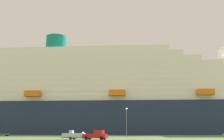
{
  "coord_description": "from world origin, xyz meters",
  "views": [
    {
      "loc": [
        19.84,
        -87.07,
        2.14
      ],
      "look_at": [
        9.16,
        32.43,
        28.04
      ],
      "focal_mm": 44.93,
      "sensor_mm": 36.0,
      "label": 1
    }
  ],
  "objects_px": {
    "cruise_ship": "(115,100)",
    "street_lamp": "(126,118)",
    "parked_car_green_wagon": "(3,134)",
    "small_boat_on_trailer": "(76,135)",
    "pickup_truck": "(96,135)"
  },
  "relations": [
    {
      "from": "pickup_truck",
      "to": "parked_car_green_wagon",
      "type": "bearing_deg",
      "value": 136.47
    },
    {
      "from": "cruise_ship",
      "to": "street_lamp",
      "type": "height_order",
      "value": "cruise_ship"
    },
    {
      "from": "cruise_ship",
      "to": "small_boat_on_trailer",
      "type": "bearing_deg",
      "value": -91.53
    },
    {
      "from": "street_lamp",
      "to": "parked_car_green_wagon",
      "type": "height_order",
      "value": "street_lamp"
    },
    {
      "from": "cruise_ship",
      "to": "street_lamp",
      "type": "distance_m",
      "value": 62.79
    },
    {
      "from": "street_lamp",
      "to": "parked_car_green_wagon",
      "type": "xyz_separation_m",
      "value": [
        -47.56,
        12.58,
        -5.13
      ]
    },
    {
      "from": "cruise_ship",
      "to": "parked_car_green_wagon",
      "type": "distance_m",
      "value": 64.42
    },
    {
      "from": "street_lamp",
      "to": "parked_car_green_wagon",
      "type": "distance_m",
      "value": 49.46
    },
    {
      "from": "pickup_truck",
      "to": "parked_car_green_wagon",
      "type": "distance_m",
      "value": 57.29
    },
    {
      "from": "small_boat_on_trailer",
      "to": "pickup_truck",
      "type": "bearing_deg",
      "value": -13.77
    },
    {
      "from": "pickup_truck",
      "to": "cruise_ship",
      "type": "bearing_deg",
      "value": 91.77
    },
    {
      "from": "cruise_ship",
      "to": "parked_car_green_wagon",
      "type": "bearing_deg",
      "value": -128.75
    },
    {
      "from": "pickup_truck",
      "to": "parked_car_green_wagon",
      "type": "xyz_separation_m",
      "value": [
        -41.53,
        39.46,
        -0.21
      ]
    },
    {
      "from": "small_boat_on_trailer",
      "to": "parked_car_green_wagon",
      "type": "bearing_deg",
      "value": 133.69
    },
    {
      "from": "cruise_ship",
      "to": "parked_car_green_wagon",
      "type": "xyz_separation_m",
      "value": [
        -38.82,
        -48.37,
        -17.42
      ]
    }
  ]
}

